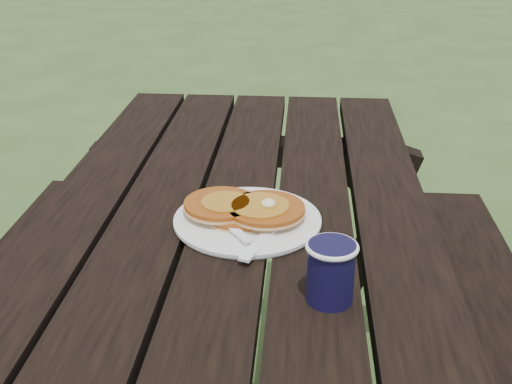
{
  "coord_description": "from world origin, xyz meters",
  "views": [
    {
      "loc": [
        0.13,
        -0.95,
        1.3
      ],
      "look_at": [
        0.04,
        0.12,
        0.8
      ],
      "focal_mm": 45.0,
      "sensor_mm": 36.0,
      "label": 1
    }
  ],
  "objects": [
    {
      "name": "pancake_stack",
      "position": [
        0.02,
        0.1,
        0.77
      ],
      "size": [
        0.22,
        0.15,
        0.04
      ],
      "rotation": [
        0.0,
        0.0,
        0.12
      ],
      "color": "#9F4A12",
      "rests_on": "plate"
    },
    {
      "name": "knife",
      "position": [
        0.07,
        0.02,
        0.76
      ],
      "size": [
        0.08,
        0.18,
        0.0
      ],
      "primitive_type": "cube",
      "rotation": [
        0.0,
        0.0,
        -0.35
      ],
      "color": "white",
      "rests_on": "plate"
    },
    {
      "name": "coffee_cup",
      "position": [
        0.17,
        -0.14,
        0.8
      ],
      "size": [
        0.08,
        0.08,
        0.09
      ],
      "rotation": [
        0.0,
        0.0,
        0.03
      ],
      "color": "black",
      "rests_on": "picnic_table"
    },
    {
      "name": "fork",
      "position": [
        0.01,
        0.03,
        0.77
      ],
      "size": [
        0.12,
        0.15,
        0.01
      ],
      "primitive_type": null,
      "rotation": [
        0.0,
        0.0,
        0.6
      ],
      "color": "white",
      "rests_on": "plate"
    },
    {
      "name": "plate",
      "position": [
        0.03,
        0.09,
        0.76
      ],
      "size": [
        0.3,
        0.3,
        0.01
      ],
      "primitive_type": "cylinder",
      "rotation": [
        0.0,
        0.0,
        0.14
      ],
      "color": "white",
      "rests_on": "picnic_table"
    }
  ]
}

